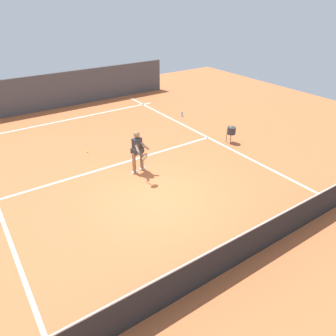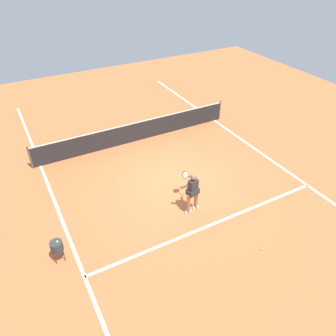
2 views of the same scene
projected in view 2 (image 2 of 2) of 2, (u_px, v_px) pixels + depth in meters
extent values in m
plane|color=#C66638|center=(174.00, 181.00, 12.76)|extent=(28.16, 28.16, 0.00)
cube|color=white|center=(213.00, 224.00, 10.84)|extent=(8.64, 0.10, 0.01)
cube|color=white|center=(61.00, 218.00, 11.07)|extent=(0.10, 19.66, 0.01)
cube|color=white|center=(260.00, 152.00, 14.44)|extent=(0.10, 19.66, 0.01)
cylinder|color=#4C4C51|center=(30.00, 158.00, 13.17)|extent=(0.08, 0.08, 1.02)
cylinder|color=#4C4C51|center=(220.00, 110.00, 16.77)|extent=(0.08, 0.08, 1.02)
cube|color=#232326|center=(136.00, 132.00, 15.00)|extent=(9.16, 0.02, 0.90)
cube|color=white|center=(136.00, 123.00, 14.73)|extent=(9.16, 0.02, 0.04)
cylinder|color=#8C6647|center=(188.00, 204.00, 11.06)|extent=(0.13, 0.13, 0.78)
cylinder|color=#8C6647|center=(196.00, 199.00, 11.26)|extent=(0.13, 0.13, 0.78)
cube|color=white|center=(188.00, 212.00, 11.26)|extent=(0.20, 0.10, 0.08)
cube|color=white|center=(195.00, 207.00, 11.46)|extent=(0.20, 0.10, 0.08)
cube|color=#2D2D33|center=(193.00, 187.00, 10.79)|extent=(0.36, 0.26, 0.52)
cube|color=#2D2D33|center=(193.00, 191.00, 10.90)|extent=(0.45, 0.36, 0.20)
sphere|color=#8C6647|center=(194.00, 177.00, 10.56)|extent=(0.22, 0.22, 0.22)
cylinder|color=#8C6647|center=(187.00, 186.00, 10.79)|extent=(0.36, 0.43, 0.37)
cylinder|color=#8C6647|center=(193.00, 182.00, 10.95)|extent=(0.19, 0.49, 0.37)
cylinder|color=black|center=(191.00, 177.00, 11.24)|extent=(0.10, 0.30, 0.14)
torus|color=black|center=(185.00, 175.00, 11.46)|extent=(0.30, 0.18, 0.28)
cylinder|color=beige|center=(185.00, 175.00, 11.46)|extent=(0.25, 0.14, 0.23)
sphere|color=#D1E533|center=(262.00, 249.00, 9.94)|extent=(0.07, 0.07, 0.07)
cylinder|color=#333338|center=(57.00, 246.00, 9.35)|extent=(0.36, 0.36, 0.30)
cylinder|color=#333338|center=(62.00, 250.00, 9.69)|extent=(0.02, 0.02, 0.40)
cylinder|color=#333338|center=(56.00, 259.00, 9.41)|extent=(0.02, 0.02, 0.40)
cylinder|color=#333338|center=(64.00, 256.00, 9.51)|extent=(0.02, 0.02, 0.40)
sphere|color=#D1E533|center=(57.00, 242.00, 9.28)|extent=(0.07, 0.07, 0.07)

